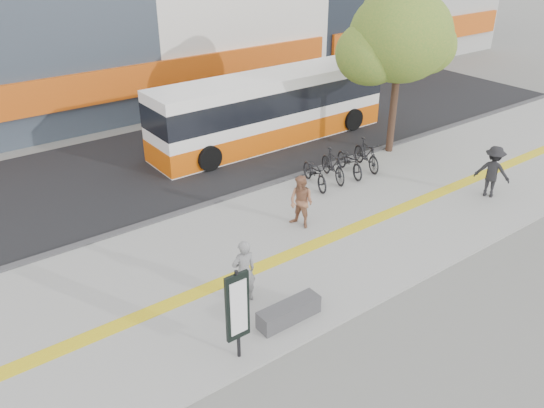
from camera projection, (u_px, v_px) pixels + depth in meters
ground at (336, 263)px, 15.26m from camera, size 120.00×120.00×0.00m
sidewalk at (301, 239)px, 16.30m from camera, size 40.00×7.00×0.08m
tactile_strip at (312, 245)px, 15.93m from camera, size 40.00×0.45×0.01m
street at (180, 160)px, 21.64m from camera, size 40.00×8.00×0.06m
curb at (236, 196)px, 18.78m from camera, size 40.00×0.25×0.14m
bench at (289, 312)px, 12.88m from camera, size 1.60×0.45×0.45m
signboard at (238, 308)px, 11.33m from camera, size 0.55×0.10×2.20m
street_tree at (398, 38)px, 20.41m from camera, size 4.40×3.80×6.31m
bus at (271, 110)px, 22.83m from camera, size 10.52×2.49×2.80m
bicycle_row at (341, 163)px, 19.87m from camera, size 3.63×2.03×1.12m
seated_woman at (244, 272)px, 13.26m from camera, size 0.67×0.49×1.70m
pedestrian_tan at (301, 202)px, 16.54m from camera, size 0.81×0.94×1.65m
pedestrian_dark at (493, 171)px, 18.37m from camera, size 1.06×1.31×1.77m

